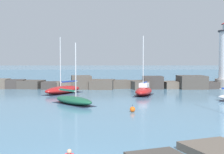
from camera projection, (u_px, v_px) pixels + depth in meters
The scene contains 6 objects.
open_sea_beyond at pixel (103, 74), 118.67m from camera, with size 400.00×116.00×0.01m.
breakwater_jetty at pixel (114, 83), 58.72m from camera, with size 58.29×6.64×2.44m.
sailboat_moored_0 at pixel (63, 90), 49.65m from camera, with size 6.28×7.94×8.95m.
sailboat_moored_1 at pixel (144, 91), 47.16m from camera, with size 3.96×6.48×8.95m.
sailboat_moored_5 at pixel (73, 100), 37.59m from camera, with size 6.04×6.55×7.40m.
mooring_buoy_orange_near at pixel (132, 109), 32.04m from camera, with size 0.56×0.56×0.76m.
Camera 1 is at (1.85, -14.58, 5.33)m, focal length 50.00 mm.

